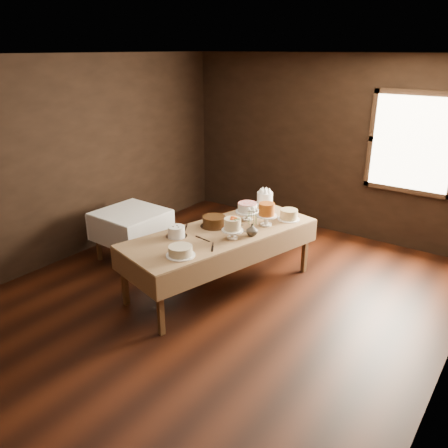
% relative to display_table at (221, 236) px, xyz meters
% --- Properties ---
extents(floor, '(5.00, 6.00, 0.01)m').
position_rel_display_table_xyz_m(floor, '(0.16, -0.36, -0.71)').
color(floor, black).
rests_on(floor, ground).
extents(ceiling, '(5.00, 6.00, 0.01)m').
position_rel_display_table_xyz_m(ceiling, '(0.16, -0.36, 2.09)').
color(ceiling, beige).
rests_on(ceiling, wall_back).
extents(wall_back, '(5.00, 0.02, 2.80)m').
position_rel_display_table_xyz_m(wall_back, '(0.16, 2.64, 0.69)').
color(wall_back, black).
rests_on(wall_back, ground).
extents(wall_left, '(0.02, 6.00, 2.80)m').
position_rel_display_table_xyz_m(wall_left, '(-2.34, -0.36, 0.69)').
color(wall_left, black).
rests_on(wall_left, ground).
extents(window, '(1.10, 0.05, 1.30)m').
position_rel_display_table_xyz_m(window, '(1.46, 2.58, 0.89)').
color(window, '#FFEABF').
rests_on(window, wall_back).
extents(display_table, '(1.54, 2.63, 0.76)m').
position_rel_display_table_xyz_m(display_table, '(0.00, 0.00, 0.00)').
color(display_table, '#4B2F19').
rests_on(display_table, ground).
extents(side_table, '(0.88, 0.88, 0.72)m').
position_rel_display_table_xyz_m(side_table, '(-1.53, -0.07, -0.07)').
color(side_table, '#4B2F19').
rests_on(side_table, ground).
extents(cake_meringue, '(0.30, 0.30, 0.27)m').
position_rel_display_table_xyz_m(cake_meringue, '(0.03, 0.97, 0.18)').
color(cake_meringue, white).
rests_on(cake_meringue, display_table).
extents(cake_speckled, '(0.29, 0.29, 0.14)m').
position_rel_display_table_xyz_m(cake_speckled, '(0.47, 0.86, 0.12)').
color(cake_speckled, white).
rests_on(cake_speckled, display_table).
extents(cake_lattice, '(0.32, 0.32, 0.23)m').
position_rel_display_table_xyz_m(cake_lattice, '(0.04, 0.53, 0.16)').
color(cake_lattice, white).
rests_on(cake_lattice, display_table).
extents(cake_caramel, '(0.27, 0.27, 0.31)m').
position_rel_display_table_xyz_m(cake_caramel, '(0.34, 0.51, 0.19)').
color(cake_caramel, white).
rests_on(cake_caramel, display_table).
extents(cake_chocolate, '(0.39, 0.39, 0.14)m').
position_rel_display_table_xyz_m(cake_chocolate, '(-0.17, 0.08, 0.12)').
color(cake_chocolate, silver).
rests_on(cake_chocolate, display_table).
extents(cake_flowers, '(0.26, 0.26, 0.26)m').
position_rel_display_table_xyz_m(cake_flowers, '(0.24, -0.09, 0.17)').
color(cake_flowers, white).
rests_on(cake_flowers, display_table).
extents(cake_swirl, '(0.27, 0.27, 0.13)m').
position_rel_display_table_xyz_m(cake_swirl, '(-0.33, -0.44, 0.12)').
color(cake_swirl, silver).
rests_on(cake_swirl, display_table).
extents(cake_cream, '(0.33, 0.33, 0.11)m').
position_rel_display_table_xyz_m(cake_cream, '(0.05, -0.81, 0.11)').
color(cake_cream, white).
rests_on(cake_cream, display_table).
extents(cake_server_a, '(0.24, 0.06, 0.01)m').
position_rel_display_table_xyz_m(cake_server_a, '(0.01, -0.32, 0.06)').
color(cake_server_a, silver).
rests_on(cake_server_a, display_table).
extents(cake_server_b, '(0.16, 0.21, 0.01)m').
position_rel_display_table_xyz_m(cake_server_b, '(0.23, -0.48, 0.06)').
color(cake_server_b, silver).
rests_on(cake_server_b, display_table).
extents(cake_server_c, '(0.14, 0.22, 0.01)m').
position_rel_display_table_xyz_m(cake_server_c, '(0.06, 0.28, 0.06)').
color(cake_server_c, silver).
rests_on(cake_server_c, display_table).
extents(cake_server_d, '(0.24, 0.07, 0.01)m').
position_rel_display_table_xyz_m(cake_server_d, '(0.30, 0.18, 0.06)').
color(cake_server_d, silver).
rests_on(cake_server_d, display_table).
extents(cake_server_e, '(0.15, 0.22, 0.01)m').
position_rel_display_table_xyz_m(cake_server_e, '(-0.41, -0.19, 0.06)').
color(cake_server_e, silver).
rests_on(cake_server_e, display_table).
extents(flower_vase, '(0.17, 0.17, 0.15)m').
position_rel_display_table_xyz_m(flower_vase, '(0.37, 0.12, 0.13)').
color(flower_vase, '#2D2823').
rests_on(flower_vase, display_table).
extents(flower_bouquet, '(0.14, 0.14, 0.20)m').
position_rel_display_table_xyz_m(flower_bouquet, '(0.37, 0.12, 0.32)').
color(flower_bouquet, white).
rests_on(flower_bouquet, flower_vase).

